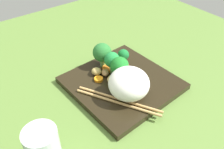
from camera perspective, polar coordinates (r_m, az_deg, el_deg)
name	(u,v)px	position (r cm, az deg, el deg)	size (l,w,h in cm)	color
ground_plane	(122,88)	(62.54, 2.27, -3.27)	(110.00, 110.00, 2.00)	#577933
square_plate	(122,83)	(61.37, 2.32, -2.04)	(24.23, 24.23, 1.54)	black
rice_mound	(129,84)	(54.65, 4.01, -2.16)	(9.41, 9.44, 7.20)	white
broccoli_floret_0	(123,56)	(65.22, 2.69, 4.47)	(3.11, 3.11, 4.46)	#76BA4E
broccoli_floret_1	(103,53)	(63.84, -2.19, 5.17)	(5.01, 5.01, 6.76)	#68A24E
broccoli_floret_2	(113,60)	(61.09, 0.28, 3.41)	(4.01, 4.01, 6.32)	#6AB156
broccoli_floret_3	(119,66)	(58.97, 1.78, 1.95)	(4.56, 4.56, 6.51)	#639842
carrot_slice_0	(116,63)	(66.11, 0.85, 2.68)	(2.61, 2.61, 0.71)	orange
carrot_slice_1	(99,79)	(60.89, -3.20, -1.10)	(2.23, 2.23, 0.67)	orange
carrot_slice_2	(108,68)	(64.21, -0.94, 1.46)	(3.09, 3.09, 0.76)	orange
pepper_chunk_0	(116,58)	(67.61, 1.00, 3.92)	(2.97, 2.35, 1.32)	red
pepper_chunk_1	(124,69)	(63.50, 2.74, 1.23)	(2.96, 2.98, 1.32)	red
chicken_piece_0	(105,73)	(62.20, -1.61, 0.43)	(2.40, 1.91, 1.48)	#AE834E
chicken_piece_1	(112,79)	(59.87, 0.01, -1.13)	(2.63, 2.30, 1.82)	tan
chicken_piece_2	(96,71)	(62.30, -3.71, 0.73)	(2.57, 2.33, 2.00)	tan
chopstick_pair	(118,101)	(55.19, 1.51, -6.24)	(18.76, 11.57, 0.62)	tan
drinking_glass	(43,148)	(45.70, -15.88, -16.44)	(6.01, 6.01, 8.82)	silver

